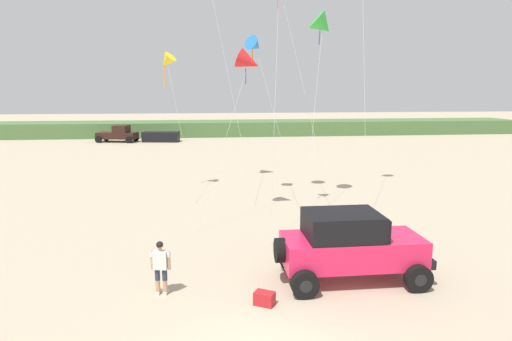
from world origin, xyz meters
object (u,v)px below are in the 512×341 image
(kite_yellow_diamond, at_px, (323,25))
(kite_purple_stunt, at_px, (249,62))
(cooler_box, at_px, (264,298))
(distant_pickup, at_px, (118,134))
(distant_sedan, at_px, (161,137))
(jeep, at_px, (350,245))
(kite_green_box, at_px, (255,46))
(kite_red_delta, at_px, (167,62))
(person_watching, at_px, (161,265))

(kite_yellow_diamond, bearing_deg, kite_purple_stunt, -152.18)
(cooler_box, distance_m, kite_purple_stunt, 11.58)
(distant_pickup, relative_size, distant_sedan, 1.17)
(jeep, xyz_separation_m, kite_green_box, (-1.72, 11.46, 7.19))
(cooler_box, bearing_deg, distant_pickup, 135.72)
(kite_purple_stunt, bearing_deg, distant_sedan, 102.92)
(kite_purple_stunt, bearing_deg, kite_red_delta, 126.73)
(distant_sedan, height_order, kite_green_box, kite_green_box)
(jeep, bearing_deg, kite_red_delta, 116.24)
(cooler_box, bearing_deg, distant_sedan, 129.26)
(kite_green_box, height_order, kite_yellow_diamond, kite_yellow_diamond)
(cooler_box, distance_m, kite_red_delta, 16.90)
(jeep, relative_size, kite_purple_stunt, 0.61)
(kite_purple_stunt, bearing_deg, cooler_box, -93.00)
(cooler_box, bearing_deg, jeep, 54.10)
(kite_yellow_diamond, bearing_deg, cooler_box, -111.72)
(person_watching, height_order, kite_purple_stunt, kite_purple_stunt)
(cooler_box, relative_size, kite_red_delta, 0.07)
(distant_sedan, height_order, kite_yellow_diamond, kite_yellow_diamond)
(person_watching, bearing_deg, cooler_box, -18.42)
(kite_green_box, relative_size, kite_yellow_diamond, 0.89)
(cooler_box, bearing_deg, person_watching, -168.64)
(distant_sedan, relative_size, kite_yellow_diamond, 0.41)
(kite_red_delta, distance_m, kite_green_box, 5.31)
(person_watching, xyz_separation_m, kite_red_delta, (-0.73, 13.73, 6.68))
(kite_green_box, bearing_deg, cooler_box, -95.32)
(kite_yellow_diamond, bearing_deg, distant_pickup, 118.34)
(cooler_box, height_order, kite_red_delta, kite_red_delta)
(distant_pickup, xyz_separation_m, kite_red_delta, (8.16, -26.80, 6.68))
(person_watching, bearing_deg, kite_green_box, 70.58)
(distant_sedan, relative_size, kite_green_box, 0.47)
(kite_purple_stunt, bearing_deg, kite_green_box, 78.97)
(cooler_box, xyz_separation_m, kite_green_box, (1.19, 12.78, 8.20))
(jeep, distance_m, person_watching, 5.89)
(jeep, relative_size, cooler_box, 8.67)
(distant_sedan, bearing_deg, kite_green_box, -65.61)
(distant_pickup, height_order, kite_purple_stunt, kite_purple_stunt)
(cooler_box, xyz_separation_m, distant_pickup, (-11.85, 41.52, 0.75))
(distant_sedan, distance_m, kite_green_box, 30.54)
(person_watching, xyz_separation_m, cooler_box, (2.97, -0.99, -0.75))
(person_watching, bearing_deg, distant_sedan, 95.55)
(person_watching, bearing_deg, jeep, 3.19)
(distant_sedan, bearing_deg, cooler_box, -71.98)
(jeep, relative_size, distant_pickup, 0.99)
(jeep, xyz_separation_m, kite_red_delta, (-6.61, 13.41, 6.42))
(kite_purple_stunt, xyz_separation_m, kite_green_box, (0.71, 3.65, 1.10))
(person_watching, height_order, kite_green_box, kite_green_box)
(kite_green_box, bearing_deg, kite_purple_stunt, -101.03)
(jeep, height_order, kite_green_box, kite_green_box)
(kite_purple_stunt, xyz_separation_m, kite_yellow_diamond, (4.00, 2.11, 1.98))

